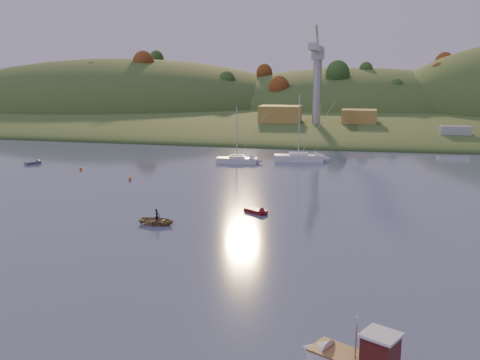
% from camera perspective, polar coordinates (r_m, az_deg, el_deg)
% --- Properties ---
extents(far_shore, '(620.00, 220.00, 1.50)m').
position_cam_1_polar(far_shore, '(252.98, 9.60, 7.61)').
color(far_shore, '#2D481D').
rests_on(far_shore, ground).
extents(shore_slope, '(640.00, 150.00, 7.00)m').
position_cam_1_polar(shore_slope, '(188.27, 8.55, 6.39)').
color(shore_slope, '#2D481D').
rests_on(shore_slope, ground).
extents(hill_left_far, '(120.00, 100.00, 32.00)m').
position_cam_1_polar(hill_left_far, '(293.84, -23.81, 7.32)').
color(hill_left_far, '#2D481D').
rests_on(hill_left_far, ground).
extents(hill_left, '(170.00, 140.00, 44.00)m').
position_cam_1_polar(hill_left, '(245.29, -12.47, 7.39)').
color(hill_left, '#2D481D').
rests_on(hill_left, ground).
extents(hill_center, '(140.00, 120.00, 36.00)m').
position_cam_1_polar(hill_center, '(232.72, 11.82, 7.21)').
color(hill_center, '#2D481D').
rests_on(hill_center, ground).
extents(hillside_trees, '(280.00, 50.00, 32.00)m').
position_cam_1_polar(hillside_trees, '(208.16, 8.95, 6.85)').
color(hillside_trees, '#1F4719').
rests_on(hillside_trees, ground).
extents(wharf, '(42.00, 16.00, 2.40)m').
position_cam_1_polar(wharf, '(145.12, 9.34, 5.37)').
color(wharf, slate).
rests_on(wharf, ground).
extents(shed_west, '(11.00, 8.00, 4.80)m').
position_cam_1_polar(shed_west, '(147.05, 4.31, 6.98)').
color(shed_west, '#A98938').
rests_on(shed_west, wharf).
extents(shed_east, '(9.00, 7.00, 4.00)m').
position_cam_1_polar(shed_east, '(146.61, 12.57, 6.57)').
color(shed_east, '#A98938').
rests_on(shed_east, wharf).
extents(dock_crane, '(3.20, 28.00, 20.30)m').
position_cam_1_polar(dock_crane, '(140.95, 8.23, 11.74)').
color(dock_crane, '#B7B7BC').
rests_on(dock_crane, wharf).
extents(fishing_boat, '(6.13, 4.43, 3.80)m').
position_cam_1_polar(fishing_boat, '(31.31, 11.51, -18.06)').
color(fishing_boat, silver).
rests_on(fishing_boat, ground).
extents(sailboat_near, '(7.41, 2.78, 10.07)m').
position_cam_1_polar(sailboat_near, '(96.49, -0.33, 2.21)').
color(sailboat_near, silver).
rests_on(sailboat_near, ground).
extents(sailboat_far, '(9.15, 4.03, 12.26)m').
position_cam_1_polar(sailboat_far, '(98.94, 6.25, 2.43)').
color(sailboat_far, white).
rests_on(sailboat_far, ground).
extents(canoe, '(4.02, 2.96, 0.80)m').
position_cam_1_polar(canoe, '(58.48, -8.84, -4.32)').
color(canoe, olive).
rests_on(canoe, ground).
extents(paddler, '(0.37, 0.55, 1.46)m').
position_cam_1_polar(paddler, '(58.40, -8.85, -4.01)').
color(paddler, black).
rests_on(paddler, ground).
extents(red_tender, '(3.39, 2.72, 1.12)m').
position_cam_1_polar(red_tender, '(62.02, 2.11, -3.44)').
color(red_tender, '#5B0D10').
rests_on(red_tender, ground).
extents(grey_dinghy, '(2.68, 3.24, 1.16)m').
position_cam_1_polar(grey_dinghy, '(102.67, -20.94, 1.76)').
color(grey_dinghy, '#515C6B').
rests_on(grey_dinghy, ground).
extents(work_vessel, '(15.94, 6.04, 4.06)m').
position_cam_1_polar(work_vessel, '(132.79, 21.91, 4.25)').
color(work_vessel, slate).
rests_on(work_vessel, ground).
extents(buoy_1, '(0.50, 0.50, 0.50)m').
position_cam_1_polar(buoy_1, '(93.42, -16.62, 1.16)').
color(buoy_1, orange).
rests_on(buoy_1, ground).
extents(buoy_2, '(0.50, 0.50, 0.50)m').
position_cam_1_polar(buoy_2, '(82.93, -11.67, 0.15)').
color(buoy_2, orange).
rests_on(buoy_2, ground).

